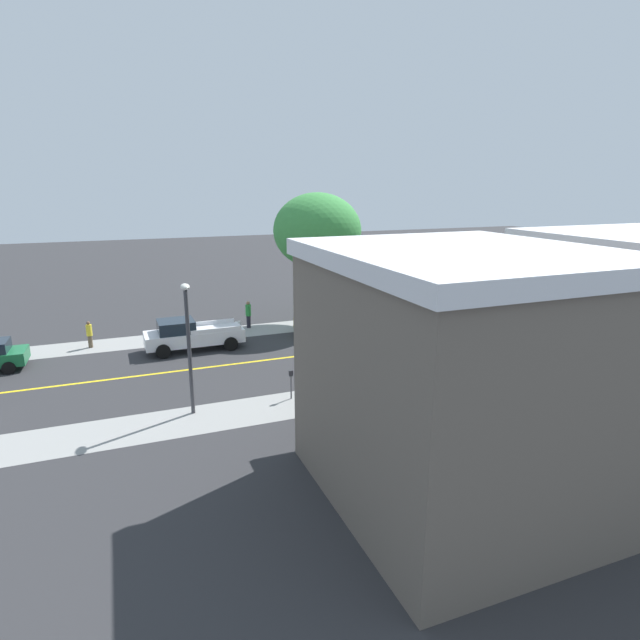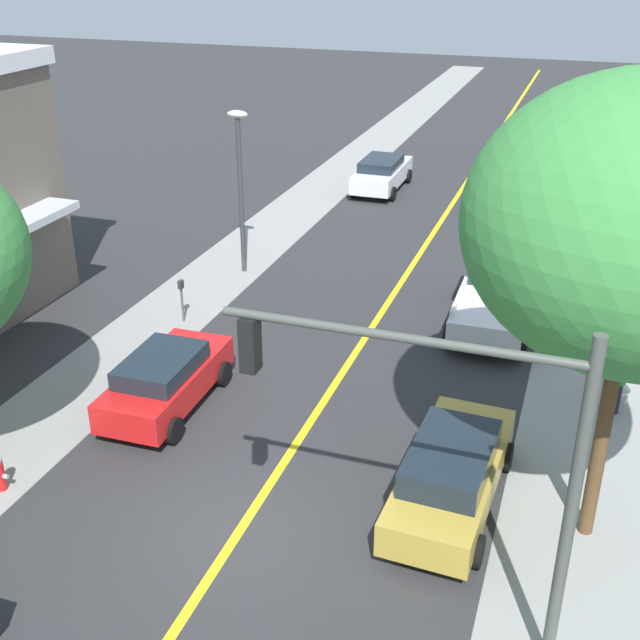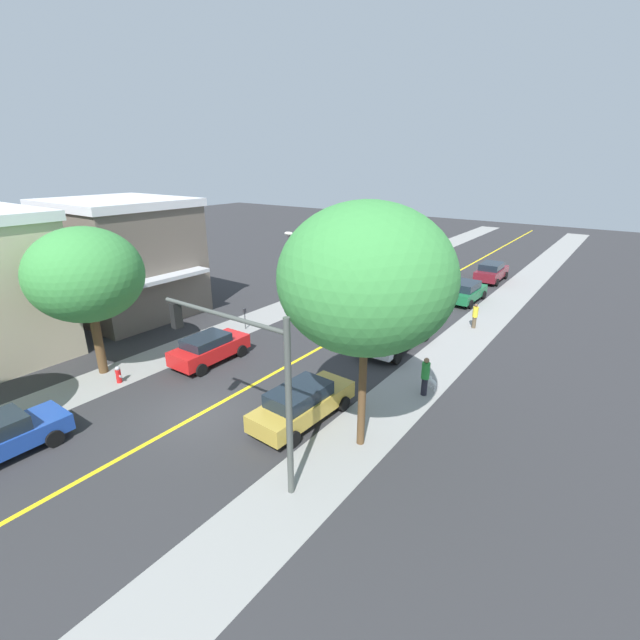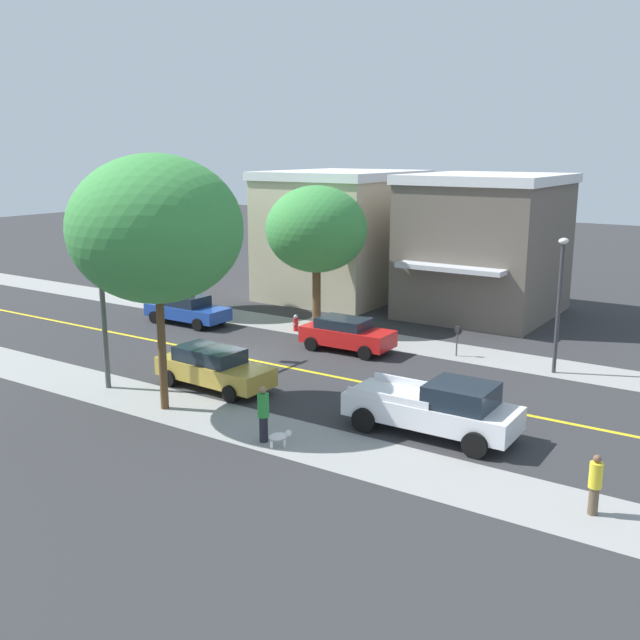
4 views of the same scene
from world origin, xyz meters
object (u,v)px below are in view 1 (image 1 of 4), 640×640
(street_tree_left_far, at_px, (317,231))
(white_pickup_truck, at_px, (191,335))
(street_tree_right_corner, at_px, (579,275))
(street_lamp, at_px, (188,333))
(blue_sedan_left_curb, at_px, (514,337))
(red_sedan_left_curb, at_px, (363,357))
(pedestrian_yellow_shirt, at_px, (89,334))
(gold_sedan_right_curb, at_px, (334,320))
(street_tree_left_near, at_px, (474,283))
(traffic_light_mast, at_px, (379,267))
(parking_meter, at_px, (291,380))
(fire_hydrant, at_px, (449,365))
(pedestrian_green_shirt, at_px, (248,314))
(small_dog, at_px, (238,323))

(street_tree_left_far, bearing_deg, white_pickup_truck, 108.63)
(street_tree_right_corner, height_order, white_pickup_truck, street_tree_right_corner)
(street_lamp, distance_m, blue_sedan_left_curb, 18.83)
(red_sedan_left_curb, height_order, pedestrian_yellow_shirt, pedestrian_yellow_shirt)
(street_tree_left_far, distance_m, gold_sedan_right_curb, 6.10)
(street_tree_left_near, relative_size, traffic_light_mast, 1.22)
(street_lamp, xyz_separation_m, blue_sedan_left_curb, (1.96, -18.53, -2.69))
(parking_meter, bearing_deg, pedestrian_yellow_shirt, 36.78)
(fire_hydrant, xyz_separation_m, pedestrian_green_shirt, (12.13, 7.41, 0.54))
(traffic_light_mast, xyz_separation_m, gold_sedan_right_curb, (-0.46, 3.39, -3.16))
(fire_hydrant, bearing_deg, parking_meter, 91.49)
(street_tree_left_far, bearing_deg, red_sedan_left_curb, 172.08)
(traffic_light_mast, distance_m, street_lamp, 16.70)
(street_tree_right_corner, distance_m, traffic_light_mast, 12.01)
(fire_hydrant, relative_size, blue_sedan_left_curb, 0.18)
(pedestrian_green_shirt, xyz_separation_m, pedestrian_yellow_shirt, (-0.88, 9.70, -0.12))
(parking_meter, bearing_deg, pedestrian_green_shirt, -5.20)
(fire_hydrant, height_order, small_dog, fire_hydrant)
(street_lamp, height_order, small_dog, street_lamp)
(street_tree_left_near, xyz_separation_m, white_pickup_truck, (10.31, 11.52, -4.04))
(parking_meter, bearing_deg, street_tree_right_corner, -90.80)
(street_tree_left_near, distance_m, street_tree_left_far, 13.64)
(street_tree_right_corner, relative_size, blue_sedan_left_curb, 1.45)
(small_dog, bearing_deg, street_tree_right_corner, 92.74)
(street_tree_right_corner, height_order, gold_sedan_right_curb, street_tree_right_corner)
(gold_sedan_right_curb, bearing_deg, street_tree_right_corner, 139.55)
(street_tree_right_corner, bearing_deg, red_sedan_left_curb, 79.39)
(fire_hydrant, height_order, white_pickup_truck, white_pickup_truck)
(pedestrian_green_shirt, distance_m, pedestrian_yellow_shirt, 9.74)
(traffic_light_mast, height_order, small_dog, traffic_light_mast)
(street_tree_left_near, bearing_deg, pedestrian_green_shirt, 27.81)
(parking_meter, distance_m, red_sedan_left_curb, 4.89)
(traffic_light_mast, relative_size, pedestrian_yellow_shirt, 3.71)
(red_sedan_left_curb, bearing_deg, gold_sedan_right_curb, -102.59)
(street_tree_left_near, bearing_deg, traffic_light_mast, -4.91)
(street_tree_right_corner, distance_m, white_pickup_truck, 21.60)
(street_tree_right_corner, distance_m, parking_meter, 16.54)
(street_lamp, distance_m, white_pickup_truck, 9.23)
(fire_hydrant, distance_m, street_lamp, 13.20)
(street_tree_right_corner, bearing_deg, blue_sedan_left_curb, 39.48)
(fire_hydrant, height_order, pedestrian_yellow_shirt, pedestrian_yellow_shirt)
(street_tree_left_near, xyz_separation_m, small_dog, (13.88, 7.96, -4.60))
(street_tree_left_near, relative_size, pedestrian_green_shirt, 3.95)
(street_tree_right_corner, height_order, pedestrian_green_shirt, street_tree_right_corner)
(small_dog, bearing_deg, blue_sedan_left_curb, 94.70)
(white_pickup_truck, bearing_deg, street_tree_right_corner, 153.92)
(parking_meter, relative_size, street_lamp, 0.24)
(blue_sedan_left_curb, relative_size, gold_sedan_right_curb, 0.95)
(street_lamp, bearing_deg, gold_sedan_right_curb, -48.29)
(street_tree_left_near, height_order, white_pickup_truck, street_tree_left_near)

